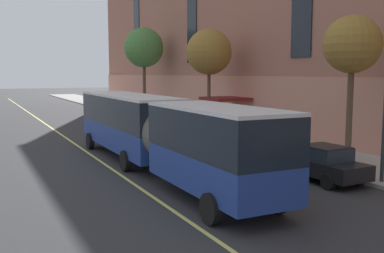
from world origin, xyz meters
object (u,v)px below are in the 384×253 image
object	(u,v)px
parked_car_navy_3	(218,137)
street_tree_far_downtown	(144,48)
parked_car_green_0	(110,109)
street_tree_mid_block	(352,46)
parked_car_black_1	(321,163)
street_tree_far_uptown	(209,52)
city_bus	(155,129)

from	to	relation	value
parked_car_navy_3	street_tree_far_downtown	distance (m)	23.92
parked_car_green_0	street_tree_far_downtown	distance (m)	7.54
parked_car_navy_3	street_tree_mid_block	size ratio (longest dim) A/B	0.58
parked_car_black_1	parked_car_green_0	bearing A→B (deg)	90.00
street_tree_mid_block	street_tree_far_uptown	world-z (taller)	street_tree_far_uptown
parked_car_navy_3	street_tree_mid_block	distance (m)	9.44
street_tree_mid_block	city_bus	bearing A→B (deg)	162.60
city_bus	parked_car_black_1	bearing A→B (deg)	-40.34
parked_car_black_1	street_tree_far_uptown	size ratio (longest dim) A/B	0.55
city_bus	street_tree_far_uptown	size ratio (longest dim) A/B	2.35
city_bus	street_tree_far_downtown	size ratio (longest dim) A/B	2.00
parked_car_green_0	street_tree_far_uptown	bearing A→B (deg)	-77.56
parked_car_black_1	street_tree_far_downtown	size ratio (longest dim) A/B	0.46
city_bus	street_tree_mid_block	distance (m)	10.52
city_bus	parked_car_green_0	world-z (taller)	city_bus
city_bus	parked_car_black_1	xyz separation A→B (m)	(5.78, -4.90, -1.25)
parked_car_green_0	parked_car_black_1	distance (m)	32.88
street_tree_far_uptown	parked_car_green_0	bearing A→B (deg)	102.44
city_bus	parked_car_green_0	bearing A→B (deg)	78.34
parked_car_black_1	street_tree_mid_block	xyz separation A→B (m)	(3.53, 1.99, 5.20)
city_bus	parked_car_black_1	distance (m)	7.68
parked_car_black_1	street_tree_far_uptown	distance (m)	18.08
parked_car_black_1	street_tree_far_uptown	xyz separation A→B (m)	(3.53, 16.86, 5.49)
parked_car_navy_3	street_tree_far_uptown	size ratio (longest dim) A/B	0.53
street_tree_mid_block	parked_car_navy_3	bearing A→B (deg)	116.92
street_tree_far_uptown	parked_car_black_1	bearing A→B (deg)	-101.82
street_tree_far_uptown	street_tree_far_downtown	bearing A→B (deg)	90.00
parked_car_green_0	street_tree_far_downtown	xyz separation A→B (m)	(3.53, -1.14, 6.56)
parked_car_black_1	street_tree_mid_block	size ratio (longest dim) A/B	0.59
city_bus	street_tree_mid_block	size ratio (longest dim) A/B	2.55
street_tree_far_uptown	street_tree_far_downtown	world-z (taller)	street_tree_far_downtown
parked_car_navy_3	street_tree_far_downtown	size ratio (longest dim) A/B	0.45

